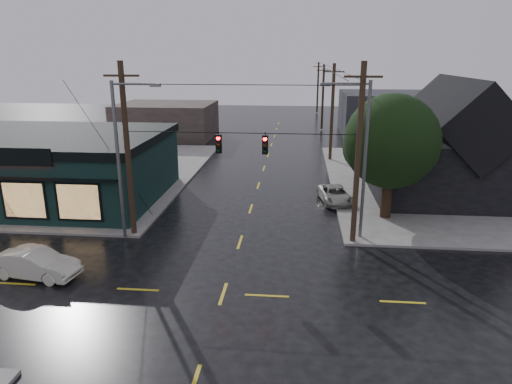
# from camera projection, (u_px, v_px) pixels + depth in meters

# --- Properties ---
(ground_plane) EXTENTS (160.00, 160.00, 0.00)m
(ground_plane) POSITION_uv_depth(u_px,v_px,m) (223.00, 294.00, 20.78)
(ground_plane) COLOR black
(sidewalk_nw) EXTENTS (28.00, 28.00, 0.15)m
(sidewalk_nw) POSITION_uv_depth(u_px,v_px,m) (42.00, 173.00, 41.61)
(sidewalk_nw) COLOR slate
(sidewalk_nw) RESTS_ON ground
(sidewalk_ne) EXTENTS (28.00, 28.00, 0.15)m
(sidewalk_ne) POSITION_uv_depth(u_px,v_px,m) (499.00, 184.00, 38.02)
(sidewalk_ne) COLOR slate
(sidewalk_ne) RESTS_ON ground
(pizza_shop) EXTENTS (16.30, 12.34, 4.90)m
(pizza_shop) POSITION_uv_depth(u_px,v_px,m) (51.00, 166.00, 33.72)
(pizza_shop) COLOR black
(pizza_shop) RESTS_ON ground
(ne_building) EXTENTS (12.60, 11.60, 8.75)m
(ne_building) POSITION_uv_depth(u_px,v_px,m) (455.00, 137.00, 34.34)
(ne_building) COLOR black
(ne_building) RESTS_ON ground
(corner_tree) EXTENTS (6.02, 6.02, 8.07)m
(corner_tree) POSITION_uv_depth(u_px,v_px,m) (391.00, 142.00, 28.75)
(corner_tree) COLOR black
(corner_tree) RESTS_ON ground
(utility_pole_nw) EXTENTS (2.00, 0.32, 10.15)m
(utility_pole_nw) POSITION_uv_depth(u_px,v_px,m) (134.00, 235.00, 27.55)
(utility_pole_nw) COLOR black
(utility_pole_nw) RESTS_ON ground
(utility_pole_ne) EXTENTS (2.00, 0.32, 10.15)m
(utility_pole_ne) POSITION_uv_depth(u_px,v_px,m) (352.00, 243.00, 26.39)
(utility_pole_ne) COLOR black
(utility_pole_ne) RESTS_ON ground
(utility_pole_far_a) EXTENTS (2.00, 0.32, 9.65)m
(utility_pole_far_a) POSITION_uv_depth(u_px,v_px,m) (330.00, 160.00, 46.88)
(utility_pole_far_a) COLOR black
(utility_pole_far_a) RESTS_ON ground
(utility_pole_far_b) EXTENTS (2.00, 0.32, 9.15)m
(utility_pole_far_b) POSITION_uv_depth(u_px,v_px,m) (321.00, 130.00, 65.94)
(utility_pole_far_b) COLOR black
(utility_pole_far_b) RESTS_ON ground
(utility_pole_far_c) EXTENTS (2.00, 0.32, 9.15)m
(utility_pole_far_c) POSITION_uv_depth(u_px,v_px,m) (317.00, 113.00, 85.00)
(utility_pole_far_c) COLOR black
(utility_pole_far_c) RESTS_ON ground
(span_signal_assembly) EXTENTS (13.00, 0.48, 1.23)m
(span_signal_assembly) POSITION_uv_depth(u_px,v_px,m) (242.00, 144.00, 25.31)
(span_signal_assembly) COLOR black
(span_signal_assembly) RESTS_ON ground
(streetlight_nw) EXTENTS (5.40, 0.30, 9.15)m
(streetlight_nw) POSITION_uv_depth(u_px,v_px,m) (125.00, 239.00, 26.91)
(streetlight_nw) COLOR #5E6062
(streetlight_nw) RESTS_ON ground
(streetlight_ne) EXTENTS (5.40, 0.30, 9.15)m
(streetlight_ne) POSITION_uv_depth(u_px,v_px,m) (360.00, 238.00, 27.01)
(streetlight_ne) COLOR #5E6062
(streetlight_ne) RESTS_ON ground
(bg_building_west) EXTENTS (12.00, 10.00, 4.40)m
(bg_building_west) POSITION_uv_depth(u_px,v_px,m) (167.00, 120.00, 59.52)
(bg_building_west) COLOR #352B26
(bg_building_west) RESTS_ON ground
(bg_building_east) EXTENTS (14.00, 12.00, 5.60)m
(bg_building_east) POSITION_uv_depth(u_px,v_px,m) (394.00, 114.00, 61.41)
(bg_building_east) COLOR #242428
(bg_building_east) RESTS_ON ground
(sedan_cream) EXTENTS (4.44, 2.08, 1.41)m
(sedan_cream) POSITION_uv_depth(u_px,v_px,m) (35.00, 264.00, 22.16)
(sedan_cream) COLOR beige
(sedan_cream) RESTS_ON ground
(suv_silver) EXTENTS (2.65, 4.53, 1.19)m
(suv_silver) POSITION_uv_depth(u_px,v_px,m) (335.00, 195.00, 33.44)
(suv_silver) COLOR gray
(suv_silver) RESTS_ON ground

